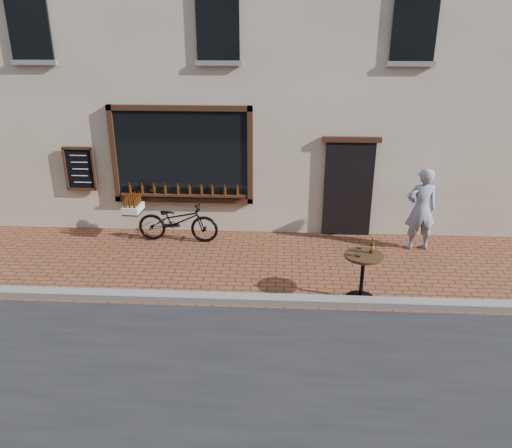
{
  "coord_description": "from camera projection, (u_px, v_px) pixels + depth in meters",
  "views": [
    {
      "loc": [
        0.42,
        -7.52,
        4.56
      ],
      "look_at": [
        -0.08,
        1.2,
        1.1
      ],
      "focal_mm": 35.0,
      "sensor_mm": 36.0,
      "label": 1
    }
  ],
  "objects": [
    {
      "name": "ground",
      "position": [
        257.0,
        308.0,
        8.68
      ],
      "size": [
        90.0,
        90.0,
        0.0
      ],
      "primitive_type": "plane",
      "color": "brown",
      "rests_on": "ground"
    },
    {
      "name": "bistro_table",
      "position": [
        363.0,
        267.0,
        8.75
      ],
      "size": [
        0.69,
        0.69,
        1.18
      ],
      "color": "black",
      "rests_on": "ground"
    },
    {
      "name": "shop_building",
      "position": [
        271.0,
        9.0,
        12.87
      ],
      "size": [
        28.0,
        6.2,
        10.0
      ],
      "color": "beige",
      "rests_on": "ground"
    },
    {
      "name": "pedestrian",
      "position": [
        421.0,
        209.0,
        10.7
      ],
      "size": [
        0.71,
        0.51,
        1.83
      ],
      "primitive_type": "imported",
      "rotation": [
        0.0,
        0.0,
        3.25
      ],
      "color": "gray",
      "rests_on": "ground"
    },
    {
      "name": "kerb",
      "position": [
        257.0,
        299.0,
        8.84
      ],
      "size": [
        90.0,
        0.25,
        0.12
      ],
      "primitive_type": "cube",
      "color": "slate",
      "rests_on": "ground"
    },
    {
      "name": "cargo_bicycle",
      "position": [
        176.0,
        220.0,
        11.25
      ],
      "size": [
        2.14,
        0.72,
        1.03
      ],
      "rotation": [
        0.0,
        0.0,
        1.53
      ],
      "color": "black",
      "rests_on": "ground"
    }
  ]
}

